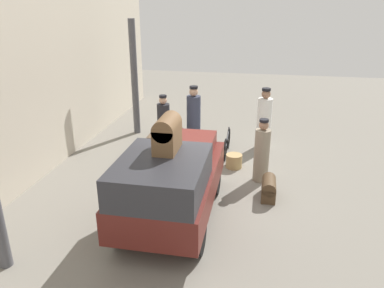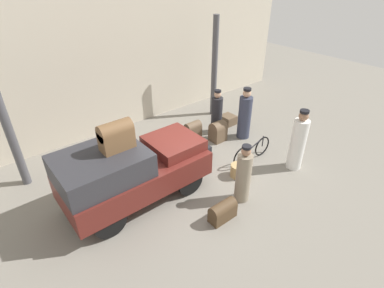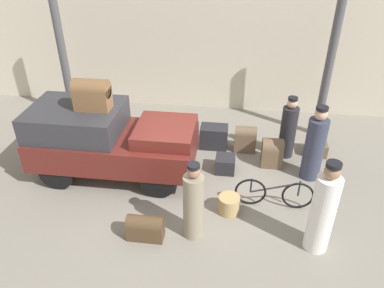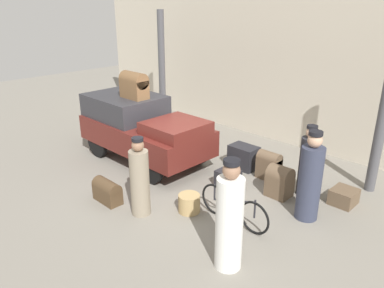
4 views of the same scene
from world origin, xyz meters
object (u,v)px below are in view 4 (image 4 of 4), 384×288
(truck, at_px, (141,126))
(trunk_on_truck_roof, at_px, (134,85))
(suitcase_small_leather, at_px, (269,165))
(trunk_barrel_dark, at_px, (280,181))
(bicycle, at_px, (233,208))
(trunk_wicker_pale, at_px, (107,191))
(porter_with_bicycle, at_px, (310,180))
(trunk_umber_medium, at_px, (344,197))
(wicker_basket, at_px, (189,203))
(suitcase_black_upright, at_px, (228,178))
(porter_carrying_trunk, at_px, (229,220))
(conductor_in_dark_uniform, at_px, (140,180))
(trunk_large_brown, at_px, (244,157))
(porter_standing_middle, at_px, (308,164))

(truck, height_order, trunk_on_truck_roof, trunk_on_truck_roof)
(suitcase_small_leather, bearing_deg, trunk_barrel_dark, -40.81)
(bicycle, bearing_deg, trunk_wicker_pale, -153.35)
(porter_with_bicycle, xyz_separation_m, trunk_barrel_dark, (-0.86, 0.38, -0.46))
(trunk_wicker_pale, height_order, trunk_umber_medium, trunk_wicker_pale)
(wicker_basket, relative_size, trunk_on_truck_roof, 0.59)
(bicycle, distance_m, suitcase_black_upright, 1.56)
(porter_carrying_trunk, relative_size, suitcase_black_upright, 3.98)
(wicker_basket, xyz_separation_m, trunk_umber_medium, (2.09, 2.48, -0.02))
(trunk_umber_medium, bearing_deg, conductor_in_dark_uniform, -130.46)
(conductor_in_dark_uniform, distance_m, trunk_barrel_dark, 3.02)
(bicycle, bearing_deg, wicker_basket, -162.22)
(wicker_basket, relative_size, trunk_large_brown, 0.63)
(truck, bearing_deg, trunk_on_truck_roof, 180.00)
(trunk_umber_medium, bearing_deg, porter_standing_middle, -167.31)
(porter_carrying_trunk, height_order, suitcase_small_leather, porter_carrying_trunk)
(trunk_barrel_dark, height_order, trunk_umber_medium, trunk_barrel_dark)
(trunk_wicker_pale, xyz_separation_m, trunk_large_brown, (1.00, 3.40, 0.04))
(bicycle, distance_m, wicker_basket, 0.96)
(truck, distance_m, suitcase_small_leather, 3.42)
(trunk_wicker_pale, distance_m, trunk_umber_medium, 4.97)
(conductor_in_dark_uniform, bearing_deg, trunk_on_truck_roof, 143.50)
(wicker_basket, relative_size, trunk_wicker_pale, 0.65)
(conductor_in_dark_uniform, height_order, trunk_on_truck_roof, trunk_on_truck_roof)
(suitcase_black_upright, bearing_deg, porter_carrying_trunk, -50.68)
(wicker_basket, distance_m, trunk_wicker_pale, 1.78)
(porter_carrying_trunk, height_order, porter_standing_middle, porter_carrying_trunk)
(wicker_basket, relative_size, suitcase_black_upright, 0.94)
(suitcase_black_upright, bearing_deg, suitcase_small_leather, 64.97)
(porter_standing_middle, relative_size, suitcase_small_leather, 2.32)
(trunk_large_brown, relative_size, suitcase_black_upright, 1.50)
(truck, relative_size, bicycle, 2.26)
(trunk_barrel_dark, distance_m, trunk_on_truck_roof, 4.35)
(bicycle, height_order, suitcase_black_upright, bicycle)
(bicycle, distance_m, trunk_barrel_dark, 1.55)
(bicycle, height_order, trunk_on_truck_roof, trunk_on_truck_roof)
(truck, relative_size, conductor_in_dark_uniform, 2.25)
(suitcase_black_upright, distance_m, trunk_on_truck_roof, 3.40)
(trunk_wicker_pale, relative_size, trunk_umber_medium, 1.29)
(porter_carrying_trunk, bearing_deg, conductor_in_dark_uniform, 179.45)
(truck, xyz_separation_m, trunk_barrel_dark, (3.74, 0.79, -0.56))
(trunk_wicker_pale, bearing_deg, wicker_basket, 31.35)
(truck, relative_size, porter_standing_middle, 2.28)
(porter_carrying_trunk, distance_m, porter_standing_middle, 3.07)
(truck, bearing_deg, trunk_large_brown, 31.84)
(porter_standing_middle, relative_size, trunk_large_brown, 2.27)
(porter_with_bicycle, distance_m, trunk_on_truck_roof, 4.98)
(porter_carrying_trunk, relative_size, trunk_wicker_pale, 2.74)
(conductor_in_dark_uniform, relative_size, porter_with_bicycle, 0.90)
(wicker_basket, bearing_deg, suitcase_small_leather, 83.01)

